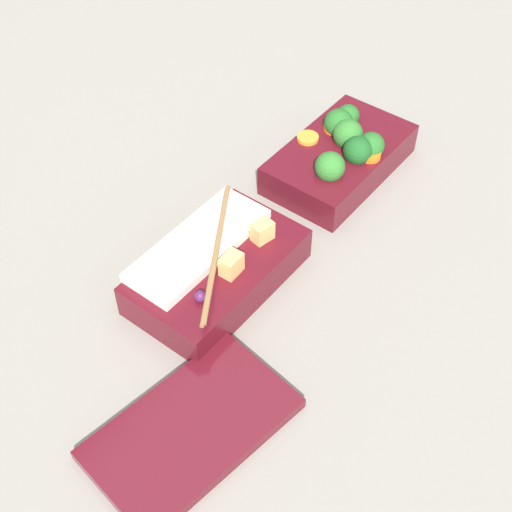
# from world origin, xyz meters

# --- Properties ---
(ground_plane) EXTENTS (3.00, 3.00, 0.00)m
(ground_plane) POSITION_xyz_m (0.00, 0.00, 0.00)
(ground_plane) COLOR gray
(bento_tray_vegetable) EXTENTS (0.22, 0.13, 0.08)m
(bento_tray_vegetable) POSITION_xyz_m (-0.15, -0.00, 0.03)
(bento_tray_vegetable) COLOR #510F19
(bento_tray_vegetable) RESTS_ON ground_plane
(bento_tray_rice) EXTENTS (0.22, 0.13, 0.07)m
(bento_tray_rice) POSITION_xyz_m (0.12, -0.00, 0.03)
(bento_tray_rice) COLOR #510F19
(bento_tray_rice) RESTS_ON ground_plane
(bento_lid) EXTENTS (0.23, 0.15, 0.01)m
(bento_lid) POSITION_xyz_m (0.29, 0.11, 0.01)
(bento_lid) COLOR #510F19
(bento_lid) RESTS_ON ground_plane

